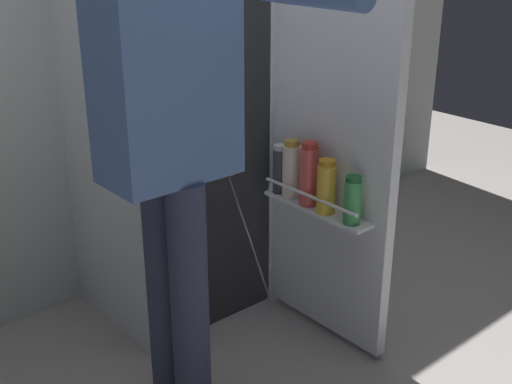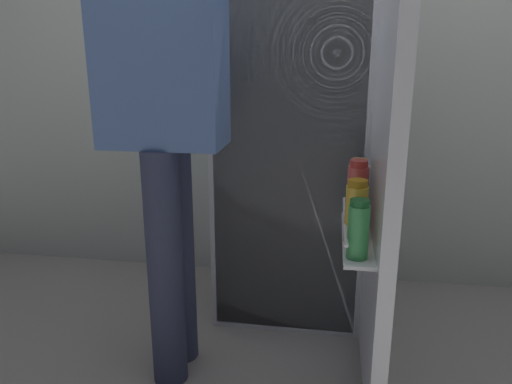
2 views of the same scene
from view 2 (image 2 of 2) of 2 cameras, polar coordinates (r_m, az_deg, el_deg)
name	(u,v)px [view 2 (image 2 of 2)]	position (r m, az deg, el deg)	size (l,w,h in m)	color
ground_plane	(276,368)	(1.92, 2.41, -19.90)	(6.96, 6.96, 0.00)	gray
kitchen_wall	(302,16)	(2.43, 5.37, 19.85)	(4.40, 0.10, 2.58)	beige
refrigerator	(299,117)	(2.05, 5.01, 8.70)	(0.66, 1.15, 1.73)	silver
person	(167,95)	(1.60, -10.44, 11.13)	(0.51, 0.70, 1.67)	#2D334C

